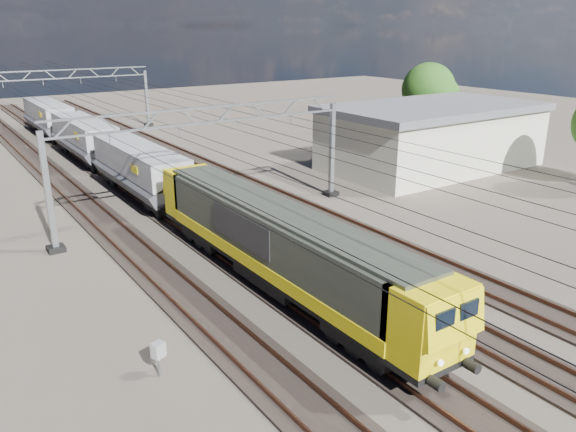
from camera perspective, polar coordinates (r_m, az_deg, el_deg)
ground at (r=32.58m, az=-4.45°, el=-2.25°), size 160.00×160.00×0.00m
track_outer_west at (r=30.28m, az=-14.37°, el=-4.34°), size 2.60×140.00×0.30m
track_loco at (r=31.69m, az=-7.59°, el=-2.84°), size 2.60×140.00×0.30m
track_inner_east at (r=33.52m, az=-1.49°, el=-1.45°), size 2.60×140.00×0.30m
track_outer_east at (r=35.71m, az=3.92°, el=-0.20°), size 2.60×140.00×0.30m
catenary_gantry_mid at (r=34.84m, az=-7.91°, el=5.74°), size 19.90×0.90×7.11m
catenary_gantry_far at (r=68.61m, az=-21.76°, el=10.99°), size 19.90×0.90×7.11m
overhead_wires at (r=38.07m, az=-10.77°, el=9.52°), size 12.03×140.00×0.53m
locomotive at (r=25.53m, az=-1.10°, el=-2.67°), size 2.76×21.10×3.62m
hopper_wagon_lead at (r=40.89m, az=-14.81°, el=4.82°), size 3.38×13.00×3.25m
hopper_wagon_mid at (r=54.25m, az=-20.00°, el=7.65°), size 3.38×13.00×3.25m
hopper_wagon_third at (r=67.94m, az=-23.14°, el=9.32°), size 3.38×13.00×3.25m
trackside_cabinet at (r=20.39m, az=-13.04°, el=-13.21°), size 0.53×0.47×1.34m
industrial_shed at (r=50.01m, az=14.40°, el=7.90°), size 18.60×10.60×5.40m
tree_far at (r=60.93m, az=14.42°, el=12.13°), size 5.87×5.47×8.17m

